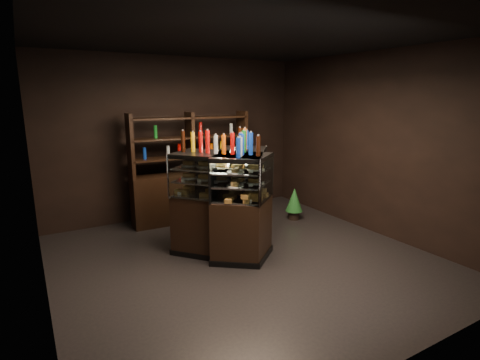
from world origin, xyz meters
The scene contains 7 objects.
ground centered at (0.00, 0.00, 0.00)m, with size 5.00×5.00×0.00m, color black.
room_shell centered at (0.00, 0.00, 1.94)m, with size 5.02×5.02×3.01m.
display_case centered at (-0.01, 0.38, 0.50)m, with size 1.72×1.52×1.51m.
food_display centered at (-0.01, 0.38, 1.17)m, with size 1.26×1.09×0.46m.
bottles_top centered at (-0.01, 0.38, 1.64)m, with size 1.08×0.95×0.30m.
potted_conifer centered at (1.73, 1.08, 0.39)m, with size 0.32×0.32×0.68m.
back_shelving centered at (0.07, 2.05, 0.61)m, with size 2.21×0.51×2.00m.
Camera 1 is at (-2.55, -4.25, 2.29)m, focal length 28.00 mm.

